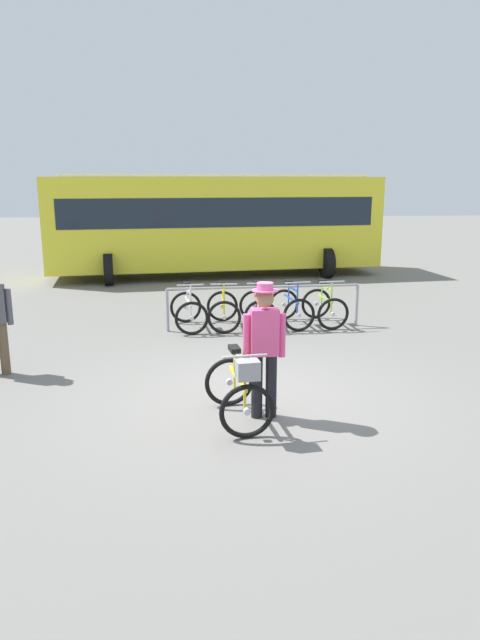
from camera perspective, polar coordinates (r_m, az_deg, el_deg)
The scene contains 10 objects.
ground_plane at distance 8.05m, azimuth 0.98°, elevation -7.64°, with size 80.00×80.00×0.00m, color slate.
bike_rack_rail at distance 11.54m, azimuth 2.40°, elevation 2.47°, with size 3.90×0.30×0.88m.
racked_bike_white at distance 11.63m, azimuth -5.10°, elevation 0.92°, with size 0.80×1.17×0.97m.
racked_bike_yellow at distance 11.67m, azimuth -1.66°, elevation 1.02°, with size 0.66×1.09×0.97m.
racked_bike_red at distance 11.76m, azimuth 1.73°, elevation 1.12°, with size 0.69×1.12×0.97m.
racked_bike_blue at distance 11.89m, azimuth 5.07°, elevation 1.20°, with size 0.83×1.19×0.97m.
racked_bike_lime at distance 12.06m, azimuth 8.32°, elevation 1.29°, with size 0.81×1.20×0.98m.
featured_bicycle at distance 7.07m, azimuth -0.08°, elevation -6.86°, with size 0.82×1.23×0.97m.
person_with_featured_bike at distance 7.12m, azimuth 2.43°, elevation -2.46°, with size 0.53×0.32×1.72m.
bus_distant at distance 18.13m, azimuth -2.51°, elevation 9.93°, with size 10.24×4.26×3.08m.
Camera 1 is at (-0.63, -7.47, 2.93)m, focal length 32.43 mm.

